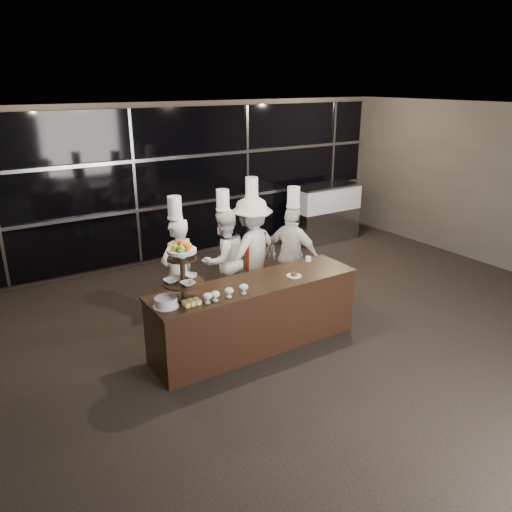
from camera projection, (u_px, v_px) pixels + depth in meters
room at (383, 251)px, 5.77m from camera, size 10.00×10.00×10.00m
window_wall at (194, 181)px, 9.68m from camera, size 8.60×0.10×2.80m
buffet_counter at (256, 314)px, 6.54m from camera, size 2.84×0.74×0.92m
display_stand at (182, 267)px, 5.73m from camera, size 0.48×0.48×0.74m
compotes at (224, 292)px, 5.88m from camera, size 0.60×0.11×0.12m
layer_cake at (166, 302)px, 5.69m from camera, size 0.30×0.30×0.11m
pastry_squares at (192, 302)px, 5.74m from camera, size 0.20×0.13×0.05m
small_plate at (294, 275)px, 6.57m from camera, size 0.20×0.20×0.05m
chef_cup at (308, 259)px, 7.11m from camera, size 0.08×0.08×0.07m
display_case at (325, 210)px, 10.88m from camera, size 1.51×0.66×1.24m
chef_a at (178, 271)px, 7.02m from camera, size 0.67×0.55×1.90m
chef_b at (224, 259)px, 7.55m from camera, size 0.83×0.68×1.87m
chef_c at (252, 250)px, 7.75m from camera, size 1.22×0.86×2.01m
chef_d at (292, 255)px, 7.73m from camera, size 0.76×1.00×1.87m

